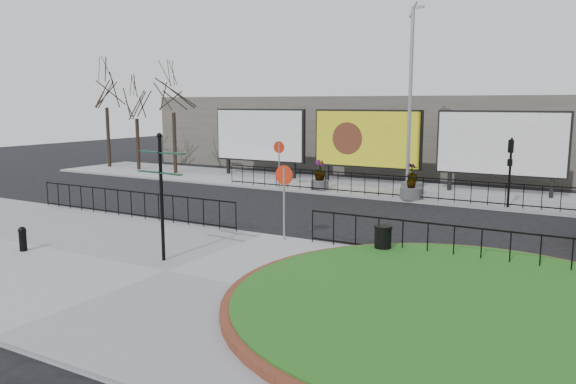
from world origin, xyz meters
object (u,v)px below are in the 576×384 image
Objects in this scene: lamp_post at (410,98)px; planter_b at (412,183)px; planter_c at (411,189)px; litter_bin at (383,240)px; billboard_mid at (367,139)px; fingerpost_sign at (161,184)px; planter_a at (320,178)px; bollard at (23,238)px.

lamp_post reaches higher than planter_b.
planter_c is at bearing -74.21° from planter_b.
lamp_post is 12.71m from litter_bin.
billboard_mid reaches higher than planter_b.
litter_bin is at bearing -77.05° from planter_c.
planter_c is (0.69, -1.60, -4.26)m from lamp_post.
fingerpost_sign is 14.34m from planter_a.
billboard_mid is at bearing 113.85° from litter_bin.
bollard is 16.72m from planter_c.
fingerpost_sign is 2.40× the size of planter_b.
planter_c is (3.70, -3.57, -2.03)m from billboard_mid.
litter_bin is 11.92m from planter_b.
fingerpost_sign is 15.54m from planter_b.
bollard is 17.99m from planter_b.
planter_a is 5.04m from planter_c.
fingerpost_sign is 4.96m from bollard.
planter_b reaches higher than litter_bin.
planter_a is at bearing -166.00° from planter_b.
planter_b is at bearing -31.26° from billboard_mid.
planter_b is at bearing -0.00° from lamp_post.
billboard_mid is at bearing 146.75° from lamp_post.
planter_b reaches higher than planter_c.
fingerpost_sign is at bearing -98.51° from lamp_post.
planter_b is at bearing 67.30° from bollard.
fingerpost_sign reaches higher than litter_bin.
lamp_post is (3.01, -1.97, 2.23)m from billboard_mid.
planter_a is 1.13× the size of planter_c.
lamp_post is at bearing 14.75° from planter_a.
planter_c is (2.97, 13.64, -1.76)m from fingerpost_sign.
planter_a is at bearing 174.75° from planter_c.
litter_bin is 0.57× the size of planter_a.
litter_bin is (9.69, 5.00, 0.03)m from bollard.
planter_b is 1.66m from planter_c.
planter_a is (-2.05, 14.10, -1.59)m from fingerpost_sign.
bollard is 0.50× the size of planter_b.
lamp_post is 18.41m from bollard.
billboard_mid reaches higher than planter_a.
bollard is 10.91m from litter_bin.
billboard_mid is 4.28m from planter_b.
lamp_post reaches higher than planter_a.
billboard_mid is 1.70× the size of fingerpost_sign.
fingerpost_sign is 2.65× the size of planter_c.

